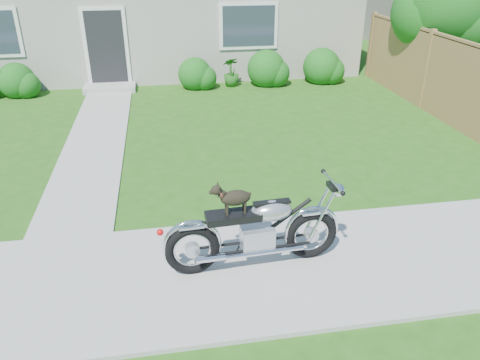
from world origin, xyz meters
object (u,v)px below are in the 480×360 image
object	(u,v)px
potted_plant_left	(0,82)
motorcycle_with_dog	(257,230)
fence	(427,70)
tree_near	(454,7)
potted_plant_right	(231,72)

from	to	relation	value
potted_plant_left	motorcycle_with_dog	distance (m)	10.00
fence	tree_near	bearing A→B (deg)	43.21
fence	tree_near	distance (m)	1.90
potted_plant_right	motorcycle_with_dog	world-z (taller)	motorcycle_with_dog
potted_plant_right	potted_plant_left	bearing A→B (deg)	180.00
fence	potted_plant_left	world-z (taller)	fence
potted_plant_left	motorcycle_with_dog	size ratio (longest dim) A/B	0.35
fence	motorcycle_with_dog	distance (m)	7.85
tree_near	potted_plant_right	distance (m)	5.98
fence	motorcycle_with_dog	size ratio (longest dim) A/B	2.98
motorcycle_with_dog	fence	bearing A→B (deg)	43.81
potted_plant_right	fence	bearing A→B (deg)	-32.63
fence	tree_near	size ratio (longest dim) A/B	1.88
fence	potted_plant_left	bearing A→B (deg)	165.22
potted_plant_left	potted_plant_right	world-z (taller)	potted_plant_right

